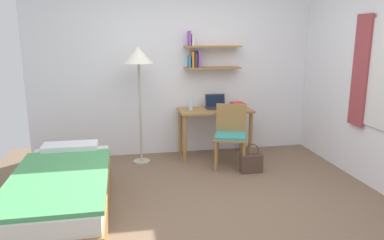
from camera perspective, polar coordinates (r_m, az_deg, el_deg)
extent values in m
plane|color=brown|center=(3.97, 3.15, -13.64)|extent=(5.28, 5.28, 0.00)
cube|color=white|center=(5.55, -1.75, 8.08)|extent=(4.40, 0.05, 2.60)
cube|color=#9E703D|center=(5.51, 3.17, 8.04)|extent=(0.83, 0.22, 0.02)
cube|color=#3384C6|center=(5.45, -0.43, 8.99)|extent=(0.02, 0.15, 0.17)
cube|color=orange|center=(5.46, 0.05, 9.30)|extent=(0.03, 0.16, 0.22)
cube|color=#333338|center=(5.46, 0.51, 9.24)|extent=(0.04, 0.18, 0.21)
cube|color=purple|center=(5.47, 1.03, 9.33)|extent=(0.03, 0.17, 0.23)
cube|color=#9E703D|center=(5.49, 3.21, 11.26)|extent=(0.83, 0.22, 0.02)
cube|color=purple|center=(5.44, -0.41, 12.49)|extent=(0.03, 0.16, 0.21)
cube|color=silver|center=(5.45, 0.06, 12.23)|extent=(0.03, 0.15, 0.16)
cube|color=#993D42|center=(4.93, 24.51, 6.86)|extent=(0.03, 0.28, 1.34)
cube|color=#9E703D|center=(3.97, -19.26, -12.15)|extent=(0.89, 1.95, 0.28)
cube|color=silver|center=(3.89, -19.50, -9.21)|extent=(0.85, 1.89, 0.16)
cube|color=#4C9E5B|center=(3.74, -19.88, -8.46)|extent=(0.91, 1.60, 0.04)
cube|color=white|center=(4.55, -18.26, -4.10)|extent=(0.62, 0.28, 0.10)
cube|color=#9E703D|center=(5.41, 3.57, 1.52)|extent=(1.06, 0.51, 0.03)
cylinder|color=#9E703D|center=(5.21, -1.10, -2.99)|extent=(0.06, 0.06, 0.69)
cylinder|color=#9E703D|center=(5.45, 9.00, -2.42)|extent=(0.06, 0.06, 0.69)
cylinder|color=#9E703D|center=(5.60, -1.81, -1.84)|extent=(0.06, 0.06, 0.69)
cylinder|color=#9E703D|center=(5.82, 7.64, -1.37)|extent=(0.06, 0.06, 0.69)
cube|color=#9E703D|center=(5.00, 5.96, -2.73)|extent=(0.54, 0.53, 0.03)
cube|color=teal|center=(4.99, 5.97, -2.40)|extent=(0.50, 0.49, 0.04)
cube|color=#9E703D|center=(5.12, 6.07, 0.40)|extent=(0.40, 0.16, 0.38)
cylinder|color=#9E703D|center=(4.91, 3.71, -5.67)|extent=(0.04, 0.04, 0.41)
cylinder|color=#9E703D|center=(4.90, 7.99, -5.80)|extent=(0.04, 0.04, 0.41)
cylinder|color=#9E703D|center=(5.24, 3.95, -4.48)|extent=(0.04, 0.04, 0.41)
cylinder|color=#9E703D|center=(5.23, 7.96, -4.59)|extent=(0.04, 0.04, 0.41)
cylinder|color=#B2A893|center=(5.36, -7.75, -6.33)|extent=(0.24, 0.24, 0.02)
cylinder|color=#B2A893|center=(5.18, -7.99, 1.02)|extent=(0.03, 0.03, 1.38)
cone|color=silver|center=(5.07, -8.28, 9.90)|extent=(0.40, 0.40, 0.22)
cube|color=#2D2D33|center=(5.46, 3.76, 1.84)|extent=(0.31, 0.21, 0.01)
cube|color=#2D2D33|center=(5.52, 3.57, 3.03)|extent=(0.30, 0.05, 0.19)
cube|color=black|center=(5.51, 3.58, 3.01)|extent=(0.27, 0.04, 0.16)
cylinder|color=silver|center=(5.31, -0.20, 2.59)|extent=(0.06, 0.06, 0.20)
cube|color=#4CA856|center=(5.52, 6.99, 1.95)|extent=(0.17, 0.21, 0.02)
cube|color=orange|center=(5.52, 7.05, 2.21)|extent=(0.18, 0.21, 0.03)
cube|color=#D13D38|center=(5.51, 7.15, 2.52)|extent=(0.19, 0.24, 0.03)
cube|color=#4C382D|center=(4.97, 9.11, -6.65)|extent=(0.29, 0.12, 0.24)
torus|color=#4C382D|center=(4.91, 9.18, -4.78)|extent=(0.20, 0.02, 0.20)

